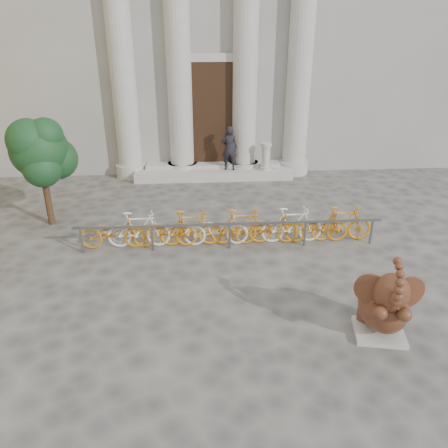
{
  "coord_description": "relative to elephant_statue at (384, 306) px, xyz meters",
  "views": [
    {
      "loc": [
        -0.74,
        -6.82,
        5.33
      ],
      "look_at": [
        -0.08,
        2.53,
        1.1
      ],
      "focal_mm": 35.0,
      "sensor_mm": 36.0,
      "label": 1
    }
  ],
  "objects": [
    {
      "name": "tree",
      "position": [
        -7.65,
        5.7,
        1.53
      ],
      "size": [
        1.81,
        1.65,
        3.14
      ],
      "color": "#332114",
      "rests_on": "ground"
    },
    {
      "name": "entrance_steps",
      "position": [
        -2.66,
        9.76,
        -0.48
      ],
      "size": [
        6.0,
        1.2,
        0.36
      ],
      "primitive_type": "cube",
      "color": "#A8A59E",
      "rests_on": "ground"
    },
    {
      "name": "balustrade_post",
      "position": [
        -0.71,
        9.46,
        0.17
      ],
      "size": [
        0.42,
        0.42,
        1.03
      ],
      "color": "#A8A59E",
      "rests_on": "entrance_steps"
    },
    {
      "name": "ground",
      "position": [
        -2.66,
        0.36,
        -0.66
      ],
      "size": [
        80.0,
        80.0,
        0.0
      ],
      "primitive_type": "plane",
      "color": "#474442",
      "rests_on": "ground"
    },
    {
      "name": "bike_rack",
      "position": [
        -2.55,
        4.02,
        -0.16
      ],
      "size": [
        8.0,
        0.53,
        1.0
      ],
      "color": "slate",
      "rests_on": "ground"
    },
    {
      "name": "elephant_statue",
      "position": [
        0.0,
        0.0,
        0.0
      ],
      "size": [
        1.2,
        1.42,
        1.83
      ],
      "rotation": [
        0.0,
        0.0,
        -0.2
      ],
      "color": "#A8A59E",
      "rests_on": "ground"
    },
    {
      "name": "classical_building",
      "position": [
        -2.66,
        15.3,
        5.32
      ],
      "size": [
        22.0,
        10.7,
        12.0
      ],
      "color": "gray",
      "rests_on": "ground"
    },
    {
      "name": "pedestrian",
      "position": [
        -2.07,
        9.56,
        0.53
      ],
      "size": [
        0.64,
        0.45,
        1.67
      ],
      "primitive_type": "imported",
      "rotation": [
        0.0,
        0.0,
        3.05
      ],
      "color": "black",
      "rests_on": "entrance_steps"
    }
  ]
}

